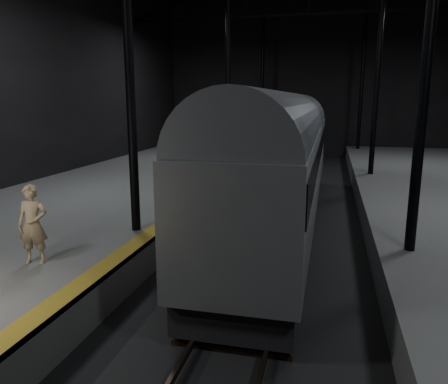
% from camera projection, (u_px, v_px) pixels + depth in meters
% --- Properties ---
extents(ground, '(44.00, 44.00, 0.00)m').
position_uv_depth(ground, '(279.00, 232.00, 16.12)').
color(ground, black).
rests_on(ground, ground).
extents(platform_left, '(9.00, 43.80, 1.00)m').
position_uv_depth(platform_left, '(95.00, 207.00, 17.74)').
color(platform_left, '#545451').
rests_on(platform_left, ground).
extents(tactile_strip, '(0.50, 43.80, 0.01)m').
position_uv_depth(tactile_strip, '(194.00, 200.00, 16.66)').
color(tactile_strip, '#875C18').
rests_on(tactile_strip, platform_left).
extents(track, '(2.40, 43.00, 0.24)m').
position_uv_depth(track, '(279.00, 230.00, 16.10)').
color(track, '#3F3328').
rests_on(track, ground).
extents(train, '(2.77, 18.44, 4.93)m').
position_uv_depth(train, '(283.00, 155.00, 16.32)').
color(train, '#919498').
rests_on(train, ground).
extents(woman, '(0.77, 0.60, 1.88)m').
position_uv_depth(woman, '(33.00, 225.00, 10.13)').
color(woman, tan).
rests_on(woman, platform_left).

